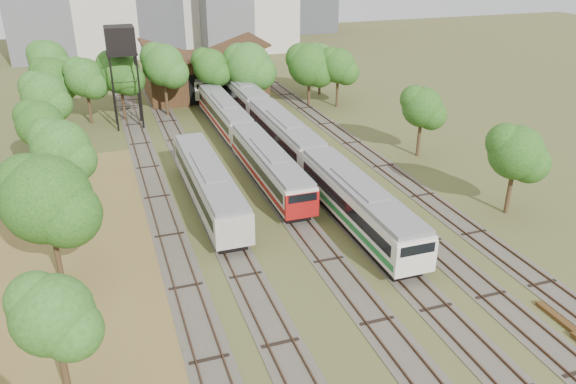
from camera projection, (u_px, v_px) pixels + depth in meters
name	position (u px, v px, depth m)	size (l,w,h in m)	color
ground	(436.00, 349.00, 30.81)	(240.00, 240.00, 0.00)	#475123
dry_grass_patch	(89.00, 329.00, 32.30)	(14.00, 60.00, 0.04)	brown
tracks	(281.00, 180.00, 52.08)	(24.60, 80.00, 0.19)	#4C473D
railcar_red_set	(244.00, 137.00, 57.80)	(2.77, 34.58, 3.42)	black
railcar_green_set	(284.00, 135.00, 57.89)	(2.99, 52.07, 3.70)	black
railcar_rear	(195.00, 79.00, 81.18)	(2.93, 16.08, 3.63)	black
old_grey_coach	(209.00, 184.00, 46.47)	(2.86, 18.00, 3.54)	black
water_tower	(120.00, 43.00, 63.05)	(3.35, 3.35, 11.59)	black
maintenance_shed	(204.00, 75.00, 79.14)	(16.45, 11.55, 7.58)	#3A2315
tree_band_left	(42.00, 138.00, 46.27)	(7.66, 75.51, 8.68)	#382616
tree_band_far	(218.00, 67.00, 71.00)	(35.69, 9.89, 8.90)	#382616
tree_band_right	(406.00, 99.00, 58.22)	(4.74, 38.02, 7.68)	#382616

